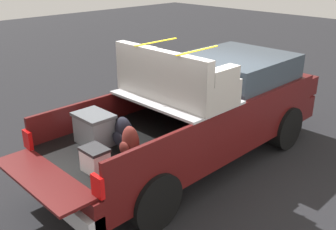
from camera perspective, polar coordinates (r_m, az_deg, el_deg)
The scene contains 2 objects.
ground_plane at distance 7.23m, azimuth 3.41°, elevation -6.84°, with size 40.00×40.00×0.00m, color black.
pickup_truck at distance 7.07m, azimuth 5.47°, elevation 0.92°, with size 6.05×2.06×2.23m.
Camera 1 is at (-4.74, -4.20, 3.49)m, focal length 41.31 mm.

